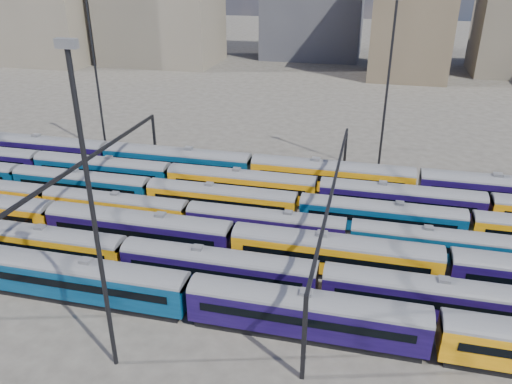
% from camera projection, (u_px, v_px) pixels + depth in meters
% --- Properties ---
extents(ground, '(500.00, 500.00, 0.00)m').
position_uv_depth(ground, '(244.00, 238.00, 58.99)').
color(ground, '#403C36').
rests_on(ground, ground).
extents(rake_0, '(126.59, 3.09, 5.20)m').
position_uv_depth(rake_0, '(189.00, 292.00, 44.86)').
color(rake_0, black).
rests_on(rake_0, ground).
extents(rake_1, '(120.38, 2.94, 4.94)m').
position_uv_depth(rake_1, '(320.00, 279.00, 46.94)').
color(rake_1, black).
rests_on(rake_1, ground).
extents(rake_2, '(130.26, 3.18, 5.36)m').
position_uv_depth(rake_2, '(232.00, 238.00, 53.39)').
color(rake_2, black).
rests_on(rake_2, ground).
extents(rake_3, '(113.15, 2.76, 4.64)m').
position_uv_depth(rake_3, '(188.00, 213.00, 59.44)').
color(rake_3, black).
rests_on(rake_3, ground).
extents(rake_4, '(117.99, 2.88, 4.84)m').
position_uv_depth(rake_4, '(298.00, 205.00, 61.13)').
color(rake_4, black).
rests_on(rake_4, ground).
extents(rake_5, '(124.03, 3.02, 5.09)m').
position_uv_depth(rake_5, '(170.00, 175.00, 69.51)').
color(rake_5, black).
rests_on(rake_5, ground).
extents(rake_6, '(136.86, 3.33, 5.63)m').
position_uv_depth(rake_6, '(251.00, 166.00, 71.56)').
color(rake_6, black).
rests_on(rake_6, ground).
extents(gantry_1, '(0.35, 40.35, 8.03)m').
position_uv_depth(gantry_1, '(84.00, 170.00, 60.37)').
color(gantry_1, black).
rests_on(gantry_1, ground).
extents(gantry_2, '(0.35, 40.35, 8.03)m').
position_uv_depth(gantry_2, '(333.00, 195.00, 54.00)').
color(gantry_2, black).
rests_on(gantry_2, ground).
extents(mast_1, '(1.40, 0.50, 25.60)m').
position_uv_depth(mast_1, '(96.00, 71.00, 78.84)').
color(mast_1, black).
rests_on(mast_1, ground).
extents(mast_2, '(1.40, 0.50, 25.60)m').
position_uv_depth(mast_2, '(93.00, 211.00, 34.77)').
color(mast_2, black).
rests_on(mast_2, ground).
extents(mast_3, '(1.40, 0.50, 25.60)m').
position_uv_depth(mast_3, '(388.00, 83.00, 71.04)').
color(mast_3, black).
rests_on(mast_3, ground).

